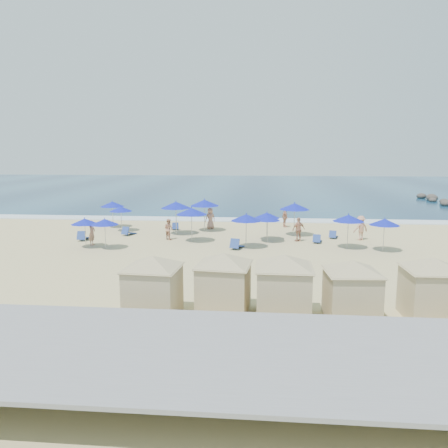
{
  "coord_description": "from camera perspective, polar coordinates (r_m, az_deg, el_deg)",
  "views": [
    {
      "loc": [
        1.31,
        -26.16,
        6.51
      ],
      "look_at": [
        -1.3,
        3.0,
        1.67
      ],
      "focal_mm": 35.0,
      "sensor_mm": 36.0,
      "label": 1
    }
  ],
  "objects": [
    {
      "name": "cabana_1",
      "position": [
        17.87,
        -0.04,
        -6.68
      ],
      "size": [
        4.34,
        4.34,
        2.73
      ],
      "color": "tan",
      "rests_on": "ground"
    },
    {
      "name": "umbrella_0",
      "position": [
        37.08,
        -13.32,
        1.93
      ],
      "size": [
        1.89,
        1.89,
        2.15
      ],
      "color": "#A5A8AD",
      "rests_on": "ground"
    },
    {
      "name": "trash_bin",
      "position": [
        23.91,
        6.57,
        -5.56
      ],
      "size": [
        0.91,
        0.91,
        0.74
      ],
      "primitive_type": "cube",
      "rotation": [
        0.0,
        0.0,
        0.25
      ],
      "color": "black",
      "rests_on": "ground"
    },
    {
      "name": "umbrella_4",
      "position": [
        34.79,
        -6.3,
        2.49
      ],
      "size": [
        2.4,
        2.4,
        2.73
      ],
      "color": "#A5A8AD",
      "rests_on": "ground"
    },
    {
      "name": "ocean",
      "position": [
        81.43,
        4.2,
        4.79
      ],
      "size": [
        160.0,
        80.0,
        0.06
      ],
      "primitive_type": "cube",
      "color": "#0E2D4E",
      "rests_on": "ground"
    },
    {
      "name": "umbrella_7",
      "position": [
        31.81,
        5.73,
        0.8
      ],
      "size": [
        1.82,
        1.82,
        2.07
      ],
      "color": "#A5A8AD",
      "rests_on": "ground"
    },
    {
      "name": "ground",
      "position": [
        26.99,
        2.19,
        -4.59
      ],
      "size": [
        160.0,
        160.0,
        0.0
      ],
      "primitive_type": "plane",
      "color": "#CDBB82",
      "rests_on": "ground"
    },
    {
      "name": "umbrella_6",
      "position": [
        29.72,
        2.93,
        0.84
      ],
      "size": [
        2.13,
        2.13,
        2.43
      ],
      "color": "#A5A8AD",
      "rests_on": "ground"
    },
    {
      "name": "umbrella_9",
      "position": [
        34.49,
        9.2,
        2.28
      ],
      "size": [
        2.35,
        2.35,
        2.68
      ],
      "color": "#A5A8AD",
      "rests_on": "ground"
    },
    {
      "name": "beachgoer_4",
      "position": [
        37.32,
        -1.8,
        0.75
      ],
      "size": [
        1.06,
        0.95,
        1.83
      ],
      "primitive_type": "imported",
      "rotation": [
        0.0,
        0.0,
        3.67
      ],
      "color": "tan",
      "rests_on": "ground"
    },
    {
      "name": "cabana_4",
      "position": [
        19.04,
        25.51,
        -6.65
      ],
      "size": [
        4.33,
        4.33,
        2.72
      ],
      "color": "tan",
      "rests_on": "ground"
    },
    {
      "name": "beach_chair_3",
      "position": [
        29.71,
        1.63,
        -2.75
      ],
      "size": [
        0.98,
        1.52,
        0.77
      ],
      "color": "#284394",
      "rests_on": "ground"
    },
    {
      "name": "beachgoer_1",
      "position": [
        33.06,
        -7.24,
        -0.66
      ],
      "size": [
        0.97,
        0.95,
        1.58
      ],
      "primitive_type": "imported",
      "rotation": [
        0.0,
        0.0,
        2.43
      ],
      "color": "tan",
      "rests_on": "ground"
    },
    {
      "name": "beach_chair_0",
      "position": [
        34.22,
        -17.92,
        -1.6
      ],
      "size": [
        0.68,
        1.41,
        0.76
      ],
      "color": "#284394",
      "rests_on": "ground"
    },
    {
      "name": "beachgoer_3",
      "position": [
        34.11,
        17.42,
        -0.49
      ],
      "size": [
        1.37,
        1.13,
        1.84
      ],
      "primitive_type": "imported",
      "rotation": [
        0.0,
        0.0,
        3.59
      ],
      "color": "tan",
      "rests_on": "ground"
    },
    {
      "name": "beachgoer_5",
      "position": [
        38.59,
        7.97,
        0.85
      ],
      "size": [
        0.75,
        1.08,
        1.7
      ],
      "primitive_type": "imported",
      "rotation": [
        0.0,
        0.0,
        1.94
      ],
      "color": "tan",
      "rests_on": "ground"
    },
    {
      "name": "cabana_0",
      "position": [
        17.69,
        -9.28,
        -7.0
      ],
      "size": [
        4.33,
        4.33,
        2.72
      ],
      "color": "tan",
      "rests_on": "ground"
    },
    {
      "name": "umbrella_2",
      "position": [
        39.14,
        -14.38,
        2.54
      ],
      "size": [
        2.08,
        2.08,
        2.36
      ],
      "color": "#A5A8AD",
      "rests_on": "ground"
    },
    {
      "name": "umbrella_8",
      "position": [
        32.54,
        5.63,
        1.14
      ],
      "size": [
        1.9,
        1.9,
        2.16
      ],
      "color": "#A5A8AD",
      "rests_on": "ground"
    },
    {
      "name": "beach_chair_5",
      "position": [
        34.35,
        14.08,
        -1.45
      ],
      "size": [
        0.86,
        1.28,
        0.64
      ],
      "color": "#284394",
      "rests_on": "ground"
    },
    {
      "name": "umbrella_3",
      "position": [
        30.51,
        -15.33,
        0.28
      ],
      "size": [
        1.89,
        1.89,
        2.15
      ],
      "color": "#A5A8AD",
      "rests_on": "ground"
    },
    {
      "name": "beachgoer_2",
      "position": [
        32.53,
        9.71,
        -0.7
      ],
      "size": [
        1.12,
        0.89,
        1.78
      ],
      "primitive_type": "imported",
      "rotation": [
        0.0,
        0.0,
        3.66
      ],
      "color": "tan",
      "rests_on": "ground"
    },
    {
      "name": "surf_line",
      "position": [
        42.18,
        3.28,
        0.54
      ],
      "size": [
        160.0,
        2.5,
        0.08
      ],
      "primitive_type": "cube",
      "color": "white",
      "rests_on": "ground"
    },
    {
      "name": "umbrella_11",
      "position": [
        30.53,
        20.24,
        0.25
      ],
      "size": [
        2.0,
        2.0,
        2.28
      ],
      "color": "#A5A8AD",
      "rests_on": "ground"
    },
    {
      "name": "cabana_3",
      "position": [
        17.82,
        16.38,
        -7.33
      ],
      "size": [
        4.17,
        4.17,
        2.63
      ],
      "color": "tan",
      "rests_on": "ground"
    },
    {
      "name": "beach_chair_1",
      "position": [
        35.39,
        -12.42,
        -1.03
      ],
      "size": [
        1.0,
        1.45,
        0.73
      ],
      "color": "#284394",
      "rests_on": "ground"
    },
    {
      "name": "beachgoer_0",
      "position": [
        32.19,
        -16.88,
        -1.07
      ],
      "size": [
        0.43,
        0.66,
        1.8
      ],
      "primitive_type": "imported",
      "rotation": [
        0.0,
        0.0,
        1.57
      ],
      "color": "tan",
      "rests_on": "ground"
    },
    {
      "name": "umbrella_10",
      "position": [
        30.65,
        15.95,
        0.74
      ],
      "size": [
        2.13,
        2.13,
        2.42
      ],
      "color": "#A5A8AD",
      "rests_on": "ground"
    },
    {
      "name": "umbrella_1",
      "position": [
        31.3,
        -17.74,
        0.33
      ],
      "size": [
        1.85,
        1.85,
        2.11
      ],
      "color": "#A5A8AD",
      "rests_on": "ground"
    },
    {
      "name": "beach_chair_2",
      "position": [
        37.26,
        -6.4,
        -0.39
      ],
      "size": [
        0.82,
        1.29,
        0.66
      ],
      "color": "#284394",
      "rests_on": "ground"
    },
    {
      "name": "beach_chair_4",
      "position": [
        32.37,
        12.08,
        -2.01
      ],
      "size": [
        0.82,
        1.32,
        0.67
      ],
      "color": "#284394",
      "rests_on": "ground"
    },
    {
      "name": "seawall",
      "position": [
        14.01,
        -0.75,
        -15.34
      ],
      "size": [
        160.0,
        6.1,
        1.22
      ],
      "color": "gray",
      "rests_on": "ground"
    },
    {
      "name": "umbrella_5",
      "position": [
        31.78,
        -4.26,
        1.67
      ],
      "size": [
        2.29,
        2.29,
        2.61
      ],
      "color": "#A5A8AD",
      "rests_on": "ground"
    },
    {
      "name": "cabana_2",
      "position": [
        17.42,
        7.82,
        -7.02
      ],
      "size": [
        4.51,
        4.51,
        2.83
      ],
      "color": "tan",
      "rests_on": "ground"
    },
    {
      "name": "umbrella_12",
      "position": [
        36.08,
        -2.56,
        2.79
      ],
      "size": [
        2.41,
        2.41,
        2.74
      ],
      "color": "#A5A8AD",
      "rests_on": "ground"
    }
  ]
}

